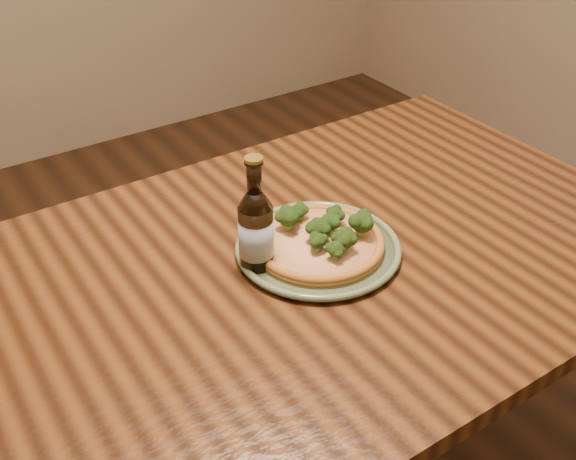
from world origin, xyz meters
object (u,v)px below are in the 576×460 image
table (274,309)px  beer_bottle (256,230)px  pizza (320,240)px  plate (318,248)px

table → beer_bottle: beer_bottle is taller
beer_bottle → pizza: bearing=13.7°
plate → pizza: pizza is taller
pizza → table: bearing=-179.2°
pizza → beer_bottle: bearing=170.7°
beer_bottle → plate: bearing=13.7°
plate → beer_bottle: beer_bottle is taller
pizza → plate: bearing=168.4°
pizza → beer_bottle: (-0.13, 0.02, 0.06)m
pizza → beer_bottle: 0.14m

